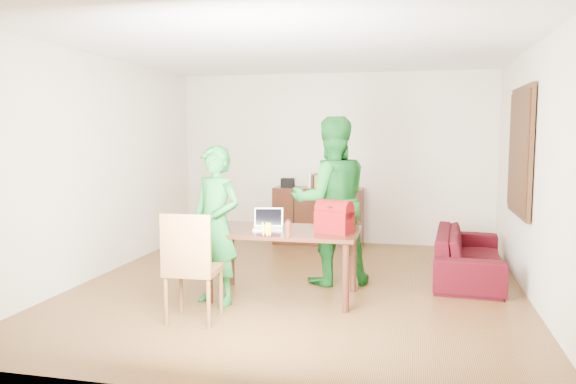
% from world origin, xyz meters
% --- Properties ---
extents(room, '(5.20, 5.70, 2.90)m').
position_xyz_m(room, '(0.01, 0.13, 1.31)').
color(room, '#442811').
rests_on(room, ground).
extents(table, '(1.58, 0.90, 0.74)m').
position_xyz_m(table, '(-0.06, -0.44, 0.65)').
color(table, black).
rests_on(table, ground).
extents(chair, '(0.50, 0.48, 1.04)m').
position_xyz_m(chair, '(-0.72, -1.36, 0.30)').
color(chair, brown).
rests_on(chair, ground).
extents(person_near, '(0.70, 0.59, 1.64)m').
position_xyz_m(person_near, '(-0.70, -0.78, 0.82)').
color(person_near, '#166521').
rests_on(person_near, ground).
extents(person_far, '(1.16, 1.04, 1.95)m').
position_xyz_m(person_far, '(0.34, 0.26, 0.98)').
color(person_far, '#16641E').
rests_on(person_far, ground).
extents(laptop, '(0.35, 0.27, 0.22)m').
position_xyz_m(laptop, '(-0.23, -0.48, 0.78)').
color(laptop, white).
rests_on(laptop, table).
extents(bananas, '(0.16, 0.13, 0.05)m').
position_xyz_m(bananas, '(-0.15, -0.84, 0.77)').
color(bananas, gold).
rests_on(bananas, table).
extents(bottle, '(0.07, 0.07, 0.17)m').
position_xyz_m(bottle, '(0.06, -0.79, 0.82)').
color(bottle, '#552013').
rests_on(bottle, table).
extents(red_bag, '(0.42, 0.33, 0.27)m').
position_xyz_m(red_bag, '(0.49, -0.52, 0.87)').
color(red_bag, '#720907').
rests_on(red_bag, table).
extents(sofa, '(0.91, 2.01, 0.57)m').
position_xyz_m(sofa, '(1.95, 0.89, 0.29)').
color(sofa, '#400811').
rests_on(sofa, ground).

